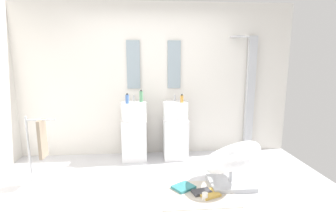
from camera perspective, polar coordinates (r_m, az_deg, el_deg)
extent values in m
cube|color=silver|center=(3.42, -1.78, -18.06)|extent=(4.80, 3.60, 0.04)
cube|color=silver|center=(4.65, -3.06, 6.82)|extent=(4.80, 0.10, 2.60)
cube|color=white|center=(4.49, -7.20, -5.91)|extent=(0.40, 0.40, 0.68)
cylinder|color=white|center=(4.38, -7.35, 0.17)|extent=(0.41, 0.41, 0.29)
cylinder|color=#B7BABF|center=(4.45, -7.36, 2.93)|extent=(0.02, 0.02, 0.10)
cube|color=white|center=(4.52, 1.62, -5.73)|extent=(0.40, 0.40, 0.68)
cylinder|color=white|center=(4.40, 1.65, 0.32)|extent=(0.41, 0.41, 0.29)
cylinder|color=#B7BABF|center=(4.48, 1.50, 3.06)|extent=(0.02, 0.02, 0.10)
cube|color=#8C9EA8|center=(4.57, -7.46, 10.05)|extent=(0.22, 0.03, 0.80)
cube|color=#8C9EA8|center=(4.59, 1.31, 10.15)|extent=(0.22, 0.03, 0.80)
cube|color=#B7BABF|center=(4.92, 17.21, 3.35)|extent=(0.14, 0.08, 2.05)
cylinder|color=#B7BABF|center=(4.82, 16.29, 15.25)|extent=(0.30, 0.02, 0.02)
cylinder|color=#B7BABF|center=(4.74, 14.67, 15.40)|extent=(0.24, 0.24, 0.02)
cube|color=#B7BABF|center=(3.76, 13.24, -14.62)|extent=(0.56, 0.50, 0.06)
cylinder|color=#B7BABF|center=(3.70, 13.35, -12.25)|extent=(0.05, 0.05, 0.34)
torus|color=white|center=(3.62, 13.50, -9.34)|extent=(1.06, 1.06, 0.49)
cylinder|color=#B7BABF|center=(3.91, -27.70, -7.64)|extent=(0.03, 0.03, 0.95)
cylinder|color=#B7BABF|center=(3.74, -25.73, -1.53)|extent=(0.36, 0.02, 0.02)
cube|color=gray|center=(3.79, -25.41, -5.22)|extent=(0.04, 0.22, 0.50)
cube|color=beige|center=(3.47, 6.31, -17.14)|extent=(0.92, 0.70, 0.01)
cube|color=teal|center=(3.58, 3.35, -15.84)|extent=(0.33, 0.32, 0.03)
cube|color=gold|center=(3.46, 8.78, -17.02)|extent=(0.30, 0.28, 0.03)
cube|color=#38383D|center=(3.49, 7.25, -16.68)|extent=(0.26, 0.20, 0.03)
cylinder|color=white|center=(3.35, 7.95, -17.48)|extent=(0.07, 0.07, 0.08)
cylinder|color=#59996B|center=(4.36, -5.79, 3.31)|extent=(0.06, 0.06, 0.18)
cylinder|color=black|center=(4.35, -5.82, 4.61)|extent=(0.03, 0.03, 0.02)
cylinder|color=#C68C38|center=(4.30, 3.01, 2.81)|extent=(0.05, 0.05, 0.12)
cylinder|color=black|center=(4.29, 3.02, 3.71)|extent=(0.03, 0.03, 0.02)
cylinder|color=#4C72B7|center=(4.24, -8.76, 2.76)|extent=(0.06, 0.06, 0.14)
cylinder|color=black|center=(4.23, -8.79, 3.84)|extent=(0.03, 0.03, 0.02)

